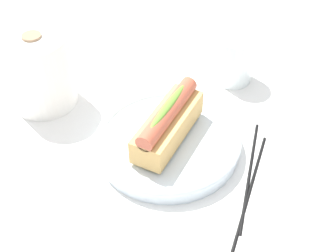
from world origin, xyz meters
TOP-DOWN VIEW (x-y plane):
  - ground_plane at (0.00, 0.00)m, footprint 2.40×2.40m
  - serving_bowl at (-0.02, 0.01)m, footprint 0.23×0.23m
  - hotdog_front at (-0.02, 0.01)m, footprint 0.15×0.06m
  - water_glass at (0.20, -0.00)m, footprint 0.07×0.07m
  - paper_towel_roll at (-0.02, 0.26)m, footprint 0.11×0.11m
  - chopstick_near at (0.00, -0.12)m, footprint 0.21×0.07m
  - chopstick_far at (-0.03, -0.13)m, footprint 0.22×0.05m

SIDE VIEW (x-z plane):
  - ground_plane at x=0.00m, z-range 0.00..0.00m
  - chopstick_near at x=0.00m, z-range 0.00..0.01m
  - chopstick_far at x=-0.03m, z-range 0.00..0.01m
  - serving_bowl at x=-0.02m, z-range 0.00..0.03m
  - water_glass at x=0.20m, z-range -0.01..0.08m
  - hotdog_front at x=-0.02m, z-range 0.03..0.09m
  - paper_towel_roll at x=-0.02m, z-range 0.00..0.13m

